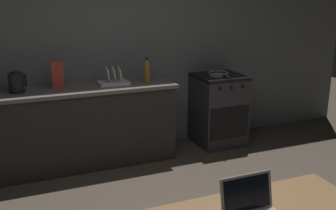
{
  "coord_description": "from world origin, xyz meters",
  "views": [
    {
      "loc": [
        -1.15,
        -2.29,
        1.91
      ],
      "look_at": [
        0.16,
        0.91,
        0.93
      ],
      "focal_mm": 41.43,
      "sensor_mm": 36.0,
      "label": 1
    }
  ],
  "objects_px": {
    "stove_oven": "(218,109)",
    "frying_pan": "(219,74)",
    "cereal_box": "(57,75)",
    "electric_kettle": "(16,82)",
    "dish_rack": "(113,80)",
    "bottle": "(147,71)"
  },
  "relations": [
    {
      "from": "stove_oven",
      "to": "frying_pan",
      "type": "relative_size",
      "value": 2.13
    },
    {
      "from": "stove_oven",
      "to": "cereal_box",
      "type": "xyz_separation_m",
      "value": [
        -2.0,
        0.02,
        0.61
      ]
    },
    {
      "from": "electric_kettle",
      "to": "dish_rack",
      "type": "relative_size",
      "value": 0.65
    },
    {
      "from": "stove_oven",
      "to": "cereal_box",
      "type": "relative_size",
      "value": 3.07
    },
    {
      "from": "stove_oven",
      "to": "bottle",
      "type": "distance_m",
      "value": 1.16
    },
    {
      "from": "cereal_box",
      "to": "frying_pan",
      "type": "bearing_deg",
      "value": -1.39
    },
    {
      "from": "frying_pan",
      "to": "dish_rack",
      "type": "bearing_deg",
      "value": 178.82
    },
    {
      "from": "frying_pan",
      "to": "cereal_box",
      "type": "relative_size",
      "value": 1.45
    },
    {
      "from": "dish_rack",
      "to": "stove_oven",
      "type": "bearing_deg",
      "value": -0.1
    },
    {
      "from": "stove_oven",
      "to": "dish_rack",
      "type": "bearing_deg",
      "value": 179.9
    },
    {
      "from": "stove_oven",
      "to": "electric_kettle",
      "type": "height_order",
      "value": "electric_kettle"
    },
    {
      "from": "stove_oven",
      "to": "frying_pan",
      "type": "distance_m",
      "value": 0.49
    },
    {
      "from": "bottle",
      "to": "dish_rack",
      "type": "relative_size",
      "value": 0.85
    },
    {
      "from": "dish_rack",
      "to": "electric_kettle",
      "type": "bearing_deg",
      "value": -180.0
    },
    {
      "from": "electric_kettle",
      "to": "bottle",
      "type": "distance_m",
      "value": 1.43
    },
    {
      "from": "stove_oven",
      "to": "dish_rack",
      "type": "height_order",
      "value": "dish_rack"
    },
    {
      "from": "bottle",
      "to": "frying_pan",
      "type": "relative_size",
      "value": 0.67
    },
    {
      "from": "dish_rack",
      "to": "bottle",
      "type": "bearing_deg",
      "value": -7.23
    },
    {
      "from": "frying_pan",
      "to": "dish_rack",
      "type": "distance_m",
      "value": 1.37
    },
    {
      "from": "frying_pan",
      "to": "cereal_box",
      "type": "distance_m",
      "value": 1.98
    },
    {
      "from": "electric_kettle",
      "to": "cereal_box",
      "type": "relative_size",
      "value": 0.74
    },
    {
      "from": "bottle",
      "to": "frying_pan",
      "type": "bearing_deg",
      "value": 1.29
    }
  ]
}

